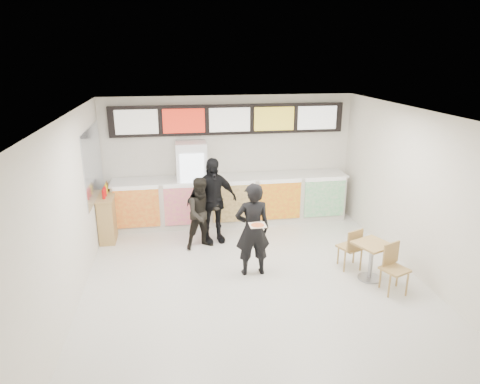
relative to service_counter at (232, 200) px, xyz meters
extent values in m
plane|color=beige|center=(0.00, -3.09, -0.57)|extent=(7.00, 7.00, 0.00)
plane|color=white|center=(0.00, -3.09, 2.43)|extent=(7.00, 7.00, 0.00)
plane|color=silver|center=(0.00, 0.41, 0.93)|extent=(6.00, 0.00, 6.00)
plane|color=silver|center=(-3.00, -3.09, 0.93)|extent=(0.00, 7.00, 7.00)
plane|color=silver|center=(3.00, -3.09, 0.93)|extent=(0.00, 7.00, 7.00)
cube|color=silver|center=(0.00, 0.01, -0.02)|extent=(5.50, 0.70, 1.10)
cube|color=silver|center=(0.00, 0.01, 0.55)|extent=(5.56, 0.76, 0.04)
cube|color=#CE4318|center=(-2.20, -0.37, 0.03)|extent=(0.99, 0.02, 0.90)
cube|color=#E13282|center=(-1.10, -0.37, 0.03)|extent=(0.99, 0.02, 0.90)
cube|color=brown|center=(0.00, -0.37, 0.03)|extent=(0.99, 0.02, 0.90)
cube|color=yellow|center=(1.10, -0.37, 0.03)|extent=(0.99, 0.02, 0.90)
cube|color=green|center=(2.20, -0.37, 0.03)|extent=(0.99, 0.02, 0.90)
cube|color=black|center=(0.00, 0.33, 1.88)|extent=(5.50, 0.12, 0.70)
cube|color=beige|center=(-2.12, 0.26, 1.88)|extent=(0.95, 0.02, 0.55)
cube|color=red|center=(-1.06, 0.26, 1.88)|extent=(0.95, 0.02, 0.55)
cube|color=white|center=(0.00, 0.26, 1.88)|extent=(0.95, 0.02, 0.55)
cube|color=yellow|center=(1.06, 0.26, 1.88)|extent=(0.95, 0.02, 0.55)
cube|color=white|center=(2.12, 0.26, 1.88)|extent=(0.95, 0.02, 0.55)
cube|color=white|center=(-0.93, 0.03, 0.43)|extent=(0.70, 0.65, 2.00)
cube|color=white|center=(-0.93, -0.31, 0.48)|extent=(0.54, 0.02, 1.50)
cylinder|color=#1D7D16|center=(-1.14, -0.27, -0.12)|extent=(0.07, 0.07, 0.22)
cylinder|color=orange|center=(-1.00, -0.27, -0.12)|extent=(0.07, 0.07, 0.22)
cylinder|color=#B71227|center=(-0.86, -0.27, -0.12)|extent=(0.07, 0.07, 0.22)
cylinder|color=#1639A8|center=(-0.72, -0.27, -0.12)|extent=(0.07, 0.07, 0.22)
cylinder|color=orange|center=(-1.14, -0.27, 0.26)|extent=(0.07, 0.07, 0.22)
cylinder|color=#B71227|center=(-1.00, -0.27, 0.26)|extent=(0.07, 0.07, 0.22)
cylinder|color=#1639A8|center=(-0.86, -0.27, 0.26)|extent=(0.07, 0.07, 0.22)
cylinder|color=#1D7D16|center=(-0.72, -0.27, 0.26)|extent=(0.07, 0.07, 0.22)
cylinder|color=#B71227|center=(-1.14, -0.27, 0.64)|extent=(0.07, 0.07, 0.22)
cylinder|color=#1639A8|center=(-1.00, -0.27, 0.64)|extent=(0.07, 0.07, 0.22)
cylinder|color=#1D7D16|center=(-0.86, -0.27, 0.64)|extent=(0.07, 0.07, 0.22)
cylinder|color=orange|center=(-0.72, -0.27, 0.64)|extent=(0.07, 0.07, 0.22)
cylinder|color=#1639A8|center=(-1.14, -0.27, 1.02)|extent=(0.07, 0.07, 0.22)
cylinder|color=#1D7D16|center=(-1.00, -0.27, 1.02)|extent=(0.07, 0.07, 0.22)
cylinder|color=orange|center=(-0.86, -0.27, 1.02)|extent=(0.07, 0.07, 0.22)
cylinder|color=#B71227|center=(-0.72, -0.27, 1.02)|extent=(0.07, 0.07, 0.22)
cube|color=#B2B7BF|center=(-2.99, -0.64, 1.18)|extent=(0.01, 2.00, 1.50)
imported|color=black|center=(0.02, -2.59, 0.31)|extent=(0.65, 0.44, 1.76)
imported|color=black|center=(-0.80, -1.32, 0.19)|extent=(0.88, 0.77, 1.53)
imported|color=black|center=(-0.57, -1.05, 0.36)|extent=(1.17, 0.70, 1.87)
cube|color=beige|center=(0.02, -3.04, 0.58)|extent=(0.28, 0.28, 0.01)
cone|color=#CC7233|center=(0.02, -3.04, 0.59)|extent=(0.36, 0.36, 0.02)
cube|color=tan|center=(2.09, -3.14, 0.12)|extent=(0.74, 0.74, 0.04)
cylinder|color=gray|center=(2.09, -3.14, -0.23)|extent=(0.08, 0.08, 0.68)
cylinder|color=gray|center=(2.09, -3.14, -0.56)|extent=(0.42, 0.42, 0.03)
cube|color=tan|center=(2.29, -3.62, -0.15)|extent=(0.52, 0.52, 0.04)
cube|color=tan|center=(2.29, -3.44, 0.07)|extent=(0.36, 0.17, 0.40)
cube|color=tan|center=(1.89, -2.66, -0.15)|extent=(0.52, 0.52, 0.04)
cube|color=tan|center=(1.89, -2.84, 0.07)|extent=(0.36, 0.17, 0.40)
cube|color=tan|center=(-2.82, -0.54, -0.09)|extent=(0.32, 0.86, 0.96)
cube|color=tan|center=(-2.82, -0.54, 0.41)|extent=(0.36, 0.90, 0.04)
cylinder|color=red|center=(-2.82, -0.78, 0.53)|extent=(0.06, 0.06, 0.19)
cylinder|color=red|center=(-2.82, -0.59, 0.53)|extent=(0.06, 0.06, 0.19)
cylinder|color=yellow|center=(-2.82, -0.41, 0.53)|extent=(0.06, 0.06, 0.19)
cylinder|color=brown|center=(-2.82, -0.24, 0.53)|extent=(0.06, 0.06, 0.19)
camera|label=1|loc=(-1.34, -9.62, 3.35)|focal=32.00mm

